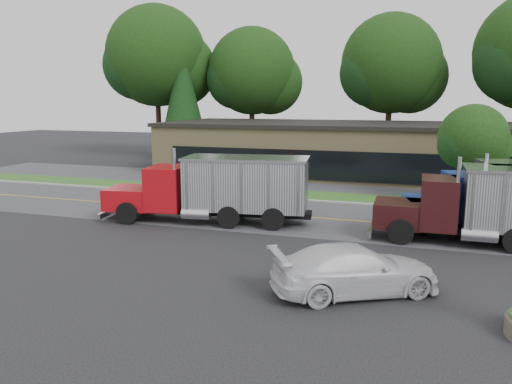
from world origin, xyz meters
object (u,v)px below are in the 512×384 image
rally_car (355,269)px  dump_truck_red (218,187)px  dump_truck_maroon (497,204)px  dump_truck_blue (511,196)px

rally_car → dump_truck_red: bearing=15.8°
dump_truck_red → rally_car: (7.81, -7.42, -1.03)m
dump_truck_red → dump_truck_maroon: size_ratio=1.17×
dump_truck_maroon → rally_car: bearing=55.3°
rally_car → dump_truck_maroon: bearing=-64.7°
dump_truck_blue → dump_truck_maroon: 2.30m
dump_truck_red → dump_truck_maroon: bearing=171.4°
dump_truck_blue → rally_car: 11.21m
dump_truck_maroon → rally_car: dump_truck_maroon is taller
dump_truck_red → dump_truck_blue: size_ratio=1.23×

